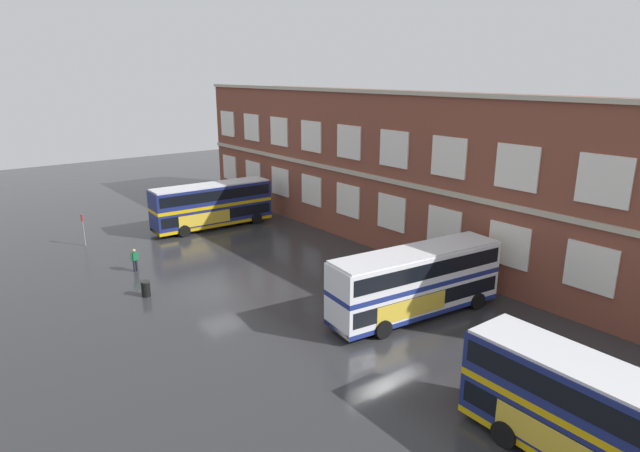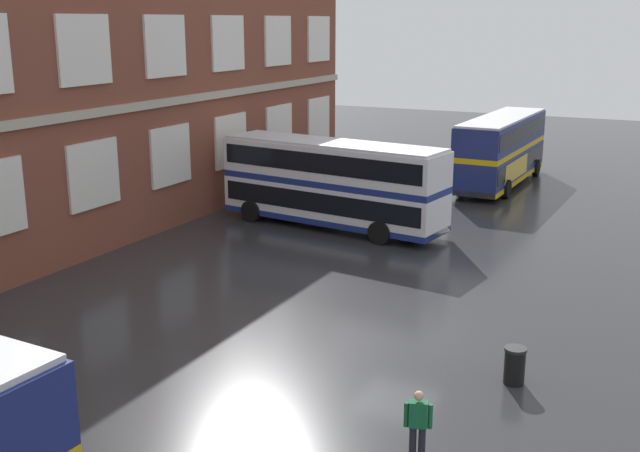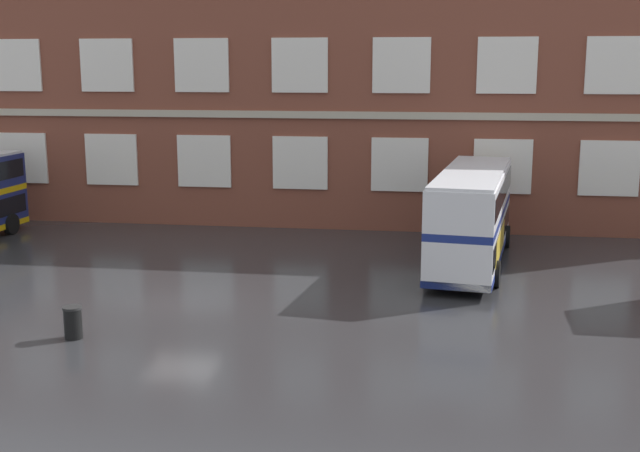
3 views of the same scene
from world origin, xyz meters
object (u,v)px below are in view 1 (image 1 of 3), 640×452
at_px(waiting_passenger, 135,259).
at_px(bus_stand_flag, 83,227).
at_px(double_decker_near, 212,205).
at_px(double_decker_middle, 416,281).
at_px(double_decker_far, 616,430).
at_px(station_litter_bin, 146,289).

xyz_separation_m(waiting_passenger, bus_stand_flag, (-8.41, -1.22, 0.70)).
distance_m(double_decker_near, double_decker_middle, 24.15).
height_order(double_decker_far, waiting_passenger, double_decker_far).
distance_m(double_decker_middle, waiting_passenger, 20.28).
distance_m(double_decker_middle, station_litter_bin, 17.09).
bearing_deg(double_decker_middle, bus_stand_flag, -155.73).
bearing_deg(double_decker_near, station_litter_bin, -42.90).
distance_m(double_decker_near, bus_stand_flag, 11.06).
bearing_deg(double_decker_near, bus_stand_flag, -98.52).
bearing_deg(bus_stand_flag, double_decker_near, 81.48).
distance_m(waiting_passenger, bus_stand_flag, 8.53).
relative_size(double_decker_near, waiting_passenger, 6.54).
distance_m(double_decker_near, double_decker_far, 37.55).
bearing_deg(double_decker_middle, waiting_passenger, -149.08).
distance_m(double_decker_far, bus_stand_flag, 39.58).
bearing_deg(station_litter_bin, bus_stand_flag, -179.26).
xyz_separation_m(bus_stand_flag, station_litter_bin, (13.21, 0.17, -1.12)).
height_order(waiting_passenger, bus_stand_flag, bus_stand_flag).
bearing_deg(double_decker_near, double_decker_far, -6.12).
xyz_separation_m(double_decker_middle, waiting_passenger, (-17.37, -10.40, -1.22)).
relative_size(double_decker_near, bus_stand_flag, 4.12).
xyz_separation_m(double_decker_near, double_decker_far, (37.33, -4.00, 0.00)).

